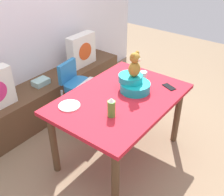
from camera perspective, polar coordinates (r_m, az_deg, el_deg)
ground_plane at (r=3.07m, az=1.51°, el=-11.54°), size 8.00×8.00×0.00m
back_wall at (r=3.40m, az=-19.67°, el=16.49°), size 4.40×0.10×2.60m
window_bench at (r=3.62m, az=-14.14°, el=-0.39°), size 2.60×0.44×0.46m
pillow_floral_right at (r=3.83m, az=-6.44°, el=9.93°), size 0.44×0.15×0.44m
book_stack at (r=3.49m, az=-14.72°, el=3.26°), size 0.20×0.14×0.07m
dining_table at (r=2.67m, az=1.71°, el=-1.62°), size 1.33×0.93×0.74m
highchair at (r=3.29m, az=-7.37°, el=2.78°), size 0.36×0.49×0.79m
infant_seat_teal at (r=2.69m, az=4.55°, el=2.94°), size 0.30×0.33×0.16m
teddy_bear at (r=2.60m, az=4.76°, el=6.90°), size 0.13×0.12×0.25m
ketchup_bottle at (r=2.31m, az=-0.13°, el=-2.02°), size 0.07×0.07×0.18m
coffee_mug at (r=2.91m, az=6.58°, el=4.67°), size 0.12×0.08×0.09m
dinner_plate_near at (r=2.51m, az=-8.94°, el=-1.60°), size 0.20×0.20×0.01m
cell_phone at (r=2.83m, az=11.87°, el=2.31°), size 0.12×0.16×0.01m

